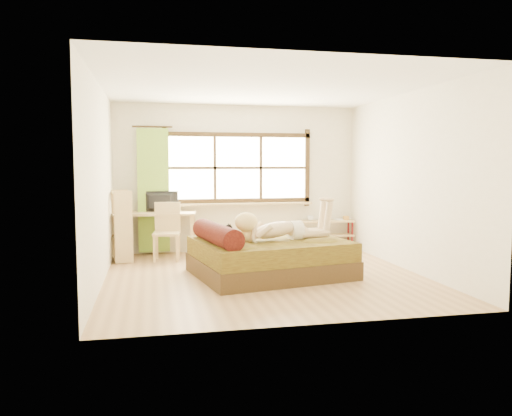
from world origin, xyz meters
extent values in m
plane|color=#9E754C|center=(0.00, 0.00, 0.00)|extent=(4.50, 4.50, 0.00)
plane|color=white|center=(0.00, 0.00, 2.70)|extent=(4.50, 4.50, 0.00)
plane|color=silver|center=(0.00, 2.25, 1.35)|extent=(4.50, 0.00, 4.50)
plane|color=silver|center=(0.00, -2.25, 1.35)|extent=(4.50, 0.00, 4.50)
plane|color=silver|center=(-2.25, 0.00, 1.35)|extent=(0.00, 4.50, 4.50)
plane|color=silver|center=(2.25, 0.00, 1.35)|extent=(0.00, 4.50, 4.50)
cube|color=#FFEDBF|center=(0.00, 2.25, 1.55)|extent=(2.60, 0.01, 1.30)
cube|color=tan|center=(0.00, 2.17, 0.88)|extent=(2.80, 0.16, 0.04)
cube|color=olive|center=(-1.55, 2.13, 1.15)|extent=(0.55, 0.10, 2.20)
cube|color=#301E0E|center=(0.10, 0.06, 0.13)|extent=(2.37, 2.04, 0.26)
cube|color=#35220C|center=(0.10, 0.06, 0.39)|extent=(2.33, 2.00, 0.26)
cylinder|color=black|center=(-0.70, -0.10, 0.65)|extent=(0.56, 1.45, 0.29)
cube|color=tan|center=(-1.45, 1.95, 0.75)|extent=(1.30, 0.72, 0.04)
cube|color=tan|center=(-2.04, 1.80, 0.37)|extent=(0.06, 0.06, 0.74)
cube|color=tan|center=(-0.91, 1.65, 0.37)|extent=(0.06, 0.06, 0.74)
cube|color=tan|center=(-1.98, 2.25, 0.37)|extent=(0.06, 0.06, 0.74)
cube|color=tan|center=(-0.85, 2.10, 0.37)|extent=(0.06, 0.06, 0.74)
imported|color=black|center=(-1.45, 2.00, 0.96)|extent=(0.64, 0.16, 0.37)
cube|color=tan|center=(-1.35, 1.50, 0.45)|extent=(0.49, 0.49, 0.04)
cube|color=tan|center=(-1.32, 1.69, 0.72)|extent=(0.44, 0.10, 0.50)
cube|color=tan|center=(-1.55, 1.34, 0.22)|extent=(0.05, 0.05, 0.43)
cube|color=tan|center=(-1.19, 1.29, 0.22)|extent=(0.05, 0.05, 0.43)
cube|color=tan|center=(-1.51, 1.71, 0.22)|extent=(0.05, 0.05, 0.43)
cube|color=tan|center=(-1.14, 1.66, 0.22)|extent=(0.05, 0.05, 0.43)
cube|color=tan|center=(1.66, 2.07, 0.53)|extent=(1.11, 0.32, 0.04)
cube|color=tan|center=(1.66, 2.07, 0.26)|extent=(1.11, 0.32, 0.03)
cylinder|color=#69090B|center=(1.15, 1.98, 0.27)|extent=(0.03, 0.03, 0.55)
cylinder|color=#69090B|center=(2.16, 1.94, 0.27)|extent=(0.03, 0.03, 0.55)
cylinder|color=#69090B|center=(1.16, 2.20, 0.27)|extent=(0.03, 0.03, 0.55)
cylinder|color=#69090B|center=(2.17, 2.16, 0.27)|extent=(0.03, 0.03, 0.55)
cube|color=gold|center=(2.07, 2.05, 0.59)|extent=(0.10, 0.10, 0.07)
imported|color=gray|center=(1.36, 2.07, 0.60)|extent=(0.13, 0.13, 0.09)
imported|color=gray|center=(1.86, 2.07, 0.56)|extent=(0.15, 0.20, 0.02)
cube|color=tan|center=(-2.08, 1.59, 0.05)|extent=(0.37, 0.53, 0.03)
cube|color=tan|center=(-2.08, 1.59, 0.41)|extent=(0.37, 0.53, 0.03)
cube|color=tan|center=(-2.08, 1.59, 0.78)|extent=(0.37, 0.53, 0.03)
cube|color=tan|center=(-2.08, 1.59, 1.15)|extent=(0.37, 0.53, 0.03)
cube|color=tan|center=(-2.04, 1.35, 0.60)|extent=(0.29, 0.08, 1.18)
cube|color=tan|center=(-2.12, 1.83, 0.60)|extent=(0.29, 0.08, 1.18)
camera|label=1|loc=(-1.57, -6.94, 1.61)|focal=35.00mm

